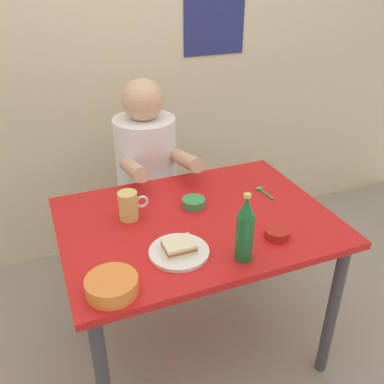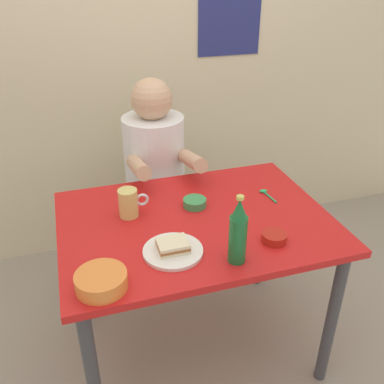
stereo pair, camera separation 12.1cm
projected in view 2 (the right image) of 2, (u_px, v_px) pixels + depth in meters
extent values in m
plane|color=gray|center=(195.00, 345.00, 2.09)|extent=(6.00, 6.00, 0.00)
cube|color=beige|center=(139.00, 36.00, 2.34)|extent=(4.40, 0.08, 2.60)
cube|color=navy|center=(230.00, 16.00, 2.39)|extent=(0.38, 0.01, 0.43)
cube|color=red|center=(196.00, 222.00, 1.74)|extent=(1.10, 0.80, 0.03)
cylinder|color=#3F3F44|center=(94.00, 381.00, 1.51)|extent=(0.05, 0.05, 0.71)
cylinder|color=#3F3F44|center=(332.00, 320.00, 1.76)|extent=(0.05, 0.05, 0.71)
cylinder|color=#3F3F44|center=(80.00, 265.00, 2.08)|extent=(0.05, 0.05, 0.71)
cylinder|color=#3F3F44|center=(261.00, 232.00, 2.33)|extent=(0.05, 0.05, 0.71)
cylinder|color=#4C4C51|center=(158.00, 241.00, 2.51)|extent=(0.08, 0.08, 0.41)
cylinder|color=brown|center=(157.00, 208.00, 2.40)|extent=(0.34, 0.34, 0.04)
cylinder|color=white|center=(155.00, 164.00, 2.26)|extent=(0.32, 0.32, 0.52)
sphere|color=tan|center=(152.00, 99.00, 2.09)|extent=(0.21, 0.21, 0.21)
cylinder|color=tan|center=(138.00, 167.00, 1.97)|extent=(0.07, 0.31, 0.14)
cylinder|color=tan|center=(192.00, 160.00, 2.03)|extent=(0.07, 0.31, 0.14)
cylinder|color=silver|center=(173.00, 251.00, 1.53)|extent=(0.22, 0.22, 0.01)
cube|color=beige|center=(173.00, 248.00, 1.52)|extent=(0.11, 0.09, 0.01)
cube|color=#9E592D|center=(173.00, 246.00, 1.52)|extent=(0.11, 0.09, 0.01)
cube|color=beige|center=(173.00, 243.00, 1.51)|extent=(0.11, 0.09, 0.01)
cylinder|color=#D1BC66|center=(128.00, 203.00, 1.73)|extent=(0.08, 0.08, 0.12)
torus|color=silver|center=(142.00, 200.00, 1.74)|extent=(0.06, 0.01, 0.06)
cylinder|color=#19602D|center=(238.00, 239.00, 1.45)|extent=(0.06, 0.06, 0.18)
cone|color=#19602D|center=(240.00, 208.00, 1.39)|extent=(0.05, 0.05, 0.07)
cylinder|color=#BFB74C|center=(240.00, 198.00, 1.37)|extent=(0.03, 0.03, 0.01)
cylinder|color=#B21E14|center=(274.00, 237.00, 1.59)|extent=(0.10, 0.10, 0.03)
cylinder|color=maroon|center=(274.00, 236.00, 1.59)|extent=(0.08, 0.08, 0.02)
cylinder|color=orange|center=(101.00, 281.00, 1.36)|extent=(0.17, 0.17, 0.05)
cylinder|color=#B25B2D|center=(101.00, 278.00, 1.35)|extent=(0.14, 0.14, 0.02)
cylinder|color=#388C4C|center=(195.00, 203.00, 1.81)|extent=(0.10, 0.10, 0.03)
cylinder|color=#5B643A|center=(195.00, 201.00, 1.81)|extent=(0.08, 0.08, 0.02)
cylinder|color=#26A559|center=(270.00, 197.00, 1.88)|extent=(0.02, 0.11, 0.01)
ellipsoid|color=#26A559|center=(263.00, 191.00, 1.93)|extent=(0.04, 0.02, 0.01)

